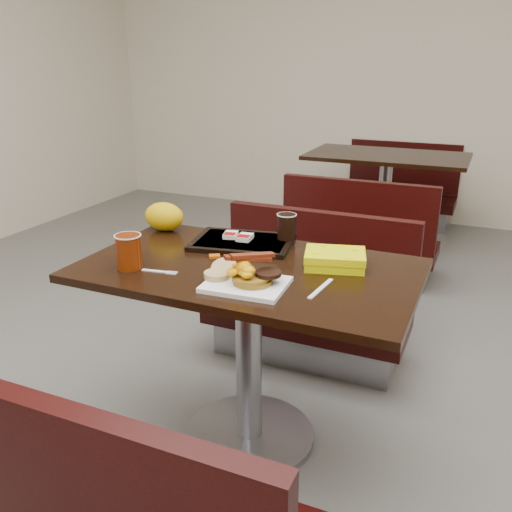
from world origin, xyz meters
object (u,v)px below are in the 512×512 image
at_px(bench_far_s, 363,227).
at_px(knife, 321,288).
at_px(hashbrown_sleeve_left, 231,235).
at_px(tray, 243,242).
at_px(coffee_cup_far, 287,226).
at_px(coffee_cup_near, 129,252).
at_px(paper_bag, 164,216).
at_px(bench_near_n, 307,293).
at_px(fork, 154,271).
at_px(hashbrown_sleeve_right, 245,237).
at_px(table_near, 249,357).
at_px(bench_far_n, 399,186).
at_px(platter, 246,285).
at_px(pancake_stack, 253,279).
at_px(bench_near_s, 144,484).
at_px(table_far, 384,202).
at_px(clamshell, 335,259).

height_order(bench_far_s, knife, knife).
bearing_deg(hashbrown_sleeve_left, knife, -47.03).
xyz_separation_m(tray, coffee_cup_far, (0.15, 0.09, 0.06)).
distance_m(coffee_cup_near, paper_bag, 0.46).
relative_size(bench_near_n, fork, 7.66).
relative_size(coffee_cup_near, fork, 0.94).
relative_size(bench_near_n, hashbrown_sleeve_right, 13.59).
height_order(table_near, coffee_cup_near, coffee_cup_near).
height_order(bench_far_n, platter, platter).
height_order(table_near, pancake_stack, pancake_stack).
bearing_deg(hashbrown_sleeve_right, bench_far_n, 82.49).
bearing_deg(platter, fork, 177.45).
distance_m(platter, pancake_stack, 0.03).
xyz_separation_m(bench_near_s, paper_bag, (-0.51, 0.95, 0.45)).
relative_size(platter, coffee_cup_far, 2.58).
bearing_deg(fork, bench_far_n, 76.64).
relative_size(bench_near_n, bench_far_n, 1.00).
distance_m(bench_near_n, bench_far_n, 2.60).
distance_m(bench_near_s, hashbrown_sleeve_left, 1.03).
xyz_separation_m(bench_near_n, table_far, (0.00, 1.90, 0.02)).
bearing_deg(knife, hashbrown_sleeve_left, -117.43).
bearing_deg(coffee_cup_near, knife, 7.68).
height_order(table_far, platter, platter).
height_order(bench_far_n, clamshell, clamshell).
xyz_separation_m(bench_near_n, bench_far_n, (0.00, 2.60, 0.00)).
bearing_deg(fork, bench_far_s, 73.56).
bearing_deg(knife, hashbrown_sleeve_right, -120.80).
height_order(knife, paper_bag, paper_bag).
distance_m(table_far, coffee_cup_near, 2.84).
distance_m(platter, paper_bag, 0.72).
height_order(table_near, bench_near_n, table_near).
bearing_deg(tray, hashbrown_sleeve_left, 155.72).
relative_size(bench_near_s, coffee_cup_near, 8.12).
distance_m(table_near, paper_bag, 0.72).
height_order(knife, coffee_cup_far, coffee_cup_far).
bearing_deg(platter, bench_far_s, 88.37).
relative_size(table_near, bench_far_s, 1.20).
distance_m(hashbrown_sleeve_right, coffee_cup_far, 0.17).
bearing_deg(bench_near_s, table_far, 90.00).
bearing_deg(coffee_cup_near, bench_far_s, 79.67).
bearing_deg(table_near, coffee_cup_far, 83.81).
height_order(tray, coffee_cup_far, coffee_cup_far).
xyz_separation_m(bench_near_s, coffee_cup_near, (-0.38, 0.52, 0.45)).
bearing_deg(hashbrown_sleeve_right, clamshell, -19.43).
relative_size(platter, knife, 1.47).
height_order(bench_near_n, hashbrown_sleeve_right, hashbrown_sleeve_right).
bearing_deg(bench_near_n, tray, -103.88).
bearing_deg(bench_near_n, bench_far_s, 90.00).
height_order(bench_far_s, coffee_cup_near, coffee_cup_near).
xyz_separation_m(table_near, tray, (-0.12, 0.21, 0.38)).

